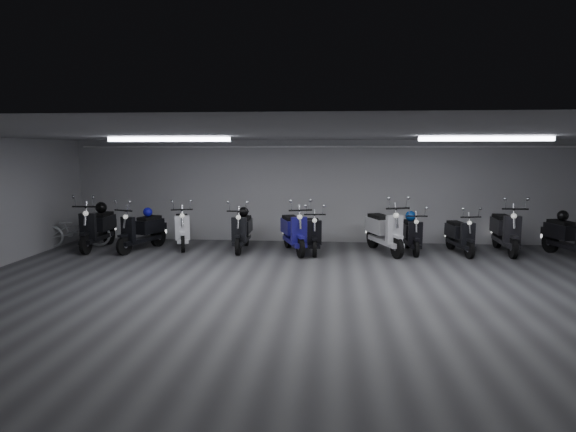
# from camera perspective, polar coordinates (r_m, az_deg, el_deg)

# --- Properties ---
(floor) EXTENTS (14.00, 10.00, 0.01)m
(floor) POSITION_cam_1_polar(r_m,az_deg,el_deg) (8.81, 3.76, -9.08)
(floor) COLOR #3E3E40
(floor) RESTS_ON ground
(ceiling) EXTENTS (14.00, 10.00, 0.01)m
(ceiling) POSITION_cam_1_polar(r_m,az_deg,el_deg) (8.44, 3.94, 9.52)
(ceiling) COLOR gray
(ceiling) RESTS_ON ground
(back_wall) EXTENTS (14.00, 0.01, 2.80)m
(back_wall) POSITION_cam_1_polar(r_m,az_deg,el_deg) (13.48, 4.32, 2.86)
(back_wall) COLOR #A3A3A5
(back_wall) RESTS_ON ground
(front_wall) EXTENTS (14.00, 0.01, 2.80)m
(front_wall) POSITION_cam_1_polar(r_m,az_deg,el_deg) (3.61, 2.05, -10.64)
(front_wall) COLOR #A3A3A5
(front_wall) RESTS_ON ground
(fluor_strip_left) EXTENTS (2.40, 0.18, 0.08)m
(fluor_strip_left) POSITION_cam_1_polar(r_m,az_deg,el_deg) (9.95, -13.69, 8.67)
(fluor_strip_left) COLOR white
(fluor_strip_left) RESTS_ON ceiling
(fluor_strip_right) EXTENTS (2.40, 0.18, 0.08)m
(fluor_strip_right) POSITION_cam_1_polar(r_m,az_deg,el_deg) (9.84, 21.99, 8.34)
(fluor_strip_right) COLOR white
(fluor_strip_right) RESTS_ON ceiling
(conduit) EXTENTS (13.60, 0.05, 0.05)m
(conduit) POSITION_cam_1_polar(r_m,az_deg,el_deg) (13.35, 4.37, 8.05)
(conduit) COLOR white
(conduit) RESTS_ON back_wall
(scooter_0) EXTENTS (0.68, 1.96, 1.46)m
(scooter_0) POSITION_cam_1_polar(r_m,az_deg,el_deg) (13.43, -21.36, -0.56)
(scooter_0) COLOR black
(scooter_0) RESTS_ON floor
(scooter_1) EXTENTS (1.21, 1.92, 1.35)m
(scooter_1) POSITION_cam_1_polar(r_m,az_deg,el_deg) (12.86, -16.72, -0.92)
(scooter_1) COLOR black
(scooter_1) RESTS_ON floor
(scooter_2) EXTENTS (1.12, 1.88, 1.33)m
(scooter_2) POSITION_cam_1_polar(r_m,az_deg,el_deg) (12.98, -12.24, -0.75)
(scooter_2) COLOR white
(scooter_2) RESTS_ON floor
(scooter_3) EXTENTS (0.62, 1.80, 1.33)m
(scooter_3) POSITION_cam_1_polar(r_m,az_deg,el_deg) (12.42, -5.37, -0.98)
(scooter_3) COLOR black
(scooter_3) RESTS_ON floor
(scooter_4) EXTENTS (1.21, 1.99, 1.40)m
(scooter_4) POSITION_cam_1_polar(r_m,az_deg,el_deg) (12.10, 0.69, -1.01)
(scooter_4) COLOR navy
(scooter_4) RESTS_ON floor
(scooter_5) EXTENTS (0.72, 1.75, 1.27)m
(scooter_5) POSITION_cam_1_polar(r_m,az_deg,el_deg) (12.14, 2.99, -1.30)
(scooter_5) COLOR black
(scooter_5) RESTS_ON floor
(scooter_6) EXTENTS (1.31, 2.09, 1.48)m
(scooter_6) POSITION_cam_1_polar(r_m,az_deg,el_deg) (12.26, 11.21, -0.87)
(scooter_6) COLOR silver
(scooter_6) RESTS_ON floor
(scooter_7) EXTENTS (0.61, 1.66, 1.22)m
(scooter_7) POSITION_cam_1_polar(r_m,az_deg,el_deg) (12.48, 14.25, -1.39)
(scooter_7) COLOR black
(scooter_7) RESTS_ON floor
(scooter_8) EXTENTS (0.81, 1.71, 1.22)m
(scooter_8) POSITION_cam_1_polar(r_m,az_deg,el_deg) (12.67, 19.45, -1.47)
(scooter_8) COLOR black
(scooter_8) RESTS_ON floor
(scooter_9) EXTENTS (0.73, 1.98, 1.46)m
(scooter_9) POSITION_cam_1_polar(r_m,az_deg,el_deg) (13.18, 24.03, -0.85)
(scooter_9) COLOR black
(scooter_9) RESTS_ON floor
(bicycle) EXTENTS (1.85, 1.06, 1.13)m
(bicycle) POSITION_cam_1_polar(r_m,az_deg,el_deg) (13.94, -23.56, -1.06)
(bicycle) COLOR silver
(bicycle) RESTS_ON floor
(scooter_10) EXTENTS (1.07, 1.94, 1.37)m
(scooter_10) POSITION_cam_1_polar(r_m,az_deg,el_deg) (13.26, 29.97, -1.35)
(scooter_10) COLOR black
(scooter_10) RESTS_ON floor
(helmet_0) EXTENTS (0.26, 0.26, 0.26)m
(helmet_0) POSITION_cam_1_polar(r_m,az_deg,el_deg) (12.67, 14.09, 0.01)
(helmet_0) COLOR #0D3E95
(helmet_0) RESTS_ON scooter_7
(helmet_1) EXTENTS (0.26, 0.26, 0.26)m
(helmet_1) POSITION_cam_1_polar(r_m,az_deg,el_deg) (12.62, -5.20, 0.48)
(helmet_1) COLOR black
(helmet_1) RESTS_ON scooter_3
(helmet_2) EXTENTS (0.24, 0.24, 0.24)m
(helmet_2) POSITION_cam_1_polar(r_m,az_deg,el_deg) (13.01, -16.02, 0.44)
(helmet_2) COLOR #0F0E9C
(helmet_2) RESTS_ON scooter_1
(helmet_3) EXTENTS (0.29, 0.29, 0.29)m
(helmet_3) POSITION_cam_1_polar(r_m,az_deg,el_deg) (13.64, -20.93, 0.93)
(helmet_3) COLOR black
(helmet_3) RESTS_ON scooter_0
(helmet_4) EXTENTS (0.26, 0.26, 0.26)m
(helmet_4) POSITION_cam_1_polar(r_m,az_deg,el_deg) (13.41, 29.36, 0.04)
(helmet_4) COLOR black
(helmet_4) RESTS_ON scooter_10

